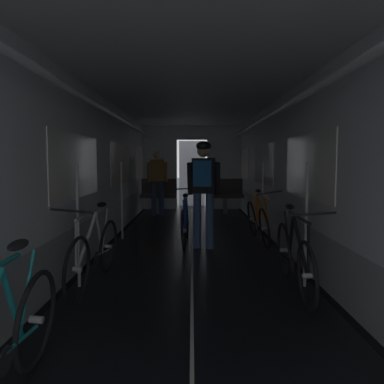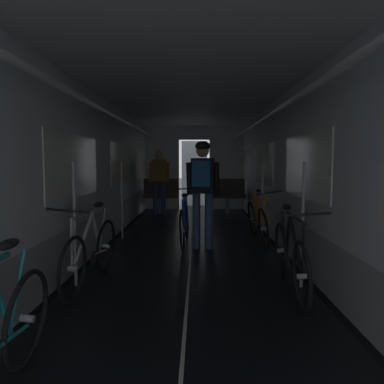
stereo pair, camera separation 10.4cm
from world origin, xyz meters
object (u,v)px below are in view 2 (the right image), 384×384
Objects in this scene: bench_seat_far_right at (227,193)px; bicycle_black at (290,257)px; bench_seat_far_left at (161,193)px; person_cyclist_aisle at (202,183)px; bicycle_silver at (91,252)px; bicycle_orange at (258,220)px; bicycle_blue_in_aisle at (185,222)px; person_standing_near_bench at (159,178)px.

bench_seat_far_right reaches higher than bicycle_black.
bicycle_black is at bearing -71.95° from bench_seat_far_left.
bench_seat_far_left is 4.31m from person_cyclist_aisle.
bicycle_silver is 1.00× the size of bicycle_orange.
bicycle_blue_in_aisle is (-1.01, -3.88, -0.18)m from bench_seat_far_right.
bicycle_blue_in_aisle is (-1.22, 2.26, 0.00)m from bicycle_black.
person_standing_near_bench is (0.00, -0.38, 0.41)m from bench_seat_far_left.
person_cyclist_aisle reaches higher than bench_seat_far_left.
person_cyclist_aisle is (-0.92, 2.00, 0.69)m from bicycle_black.
bicycle_black is at bearing -88.11° from bench_seat_far_right.
bicycle_silver is at bearing 174.58° from bicycle_black.
bench_seat_far_left is at bearing 104.66° from person_cyclist_aisle.
bicycle_orange reaches higher than bench_seat_far_left.
bench_seat_far_left is 6.47m from bicycle_black.
bicycle_blue_in_aisle is 1.00× the size of person_standing_near_bench.
bench_seat_far_left reaches higher than bicycle_blue_in_aisle.
bicycle_orange is 1.30m from bicycle_blue_in_aisle.
bench_seat_far_right is at bearing 71.37° from bicycle_silver.
person_cyclist_aisle reaches higher than bicycle_orange.
bench_seat_far_left is at bearing 119.59° from bicycle_orange.
bicycle_silver is (-2.20, 0.21, -0.00)m from bicycle_black.
bicycle_black is 2.21m from bicycle_silver.
person_standing_near_bench is at bearing 109.12° from bicycle_black.
bicycle_blue_in_aisle is 3.64m from person_standing_near_bench.
bench_seat_far_left is 0.58× the size of bicycle_orange.
bench_seat_far_left and bench_seat_far_right have the same top height.
bench_seat_far_left is 4.17m from bicycle_orange.
bicycle_orange reaches higher than bicycle_silver.
person_standing_near_bench is at bearing -168.17° from bench_seat_far_right.
bench_seat_far_right is at bearing 0.00° from bench_seat_far_left.
bicycle_blue_in_aisle is (-1.27, -0.25, 0.00)m from bicycle_orange.
bench_seat_far_right is 0.57× the size of person_cyclist_aisle.
bicycle_black reaches higher than bicycle_blue_in_aisle.
person_cyclist_aisle is at bearing 54.31° from bicycle_silver.
bicycle_black is at bearing -70.88° from person_standing_near_bench.
person_cyclist_aisle reaches higher than bicycle_black.
person_standing_near_bench is at bearing 106.02° from person_cyclist_aisle.
bench_seat_far_left is at bearing 180.00° from bench_seat_far_right.
bench_seat_far_right is at bearing 80.21° from person_cyclist_aisle.
bicycle_silver is 0.98× the size of person_cyclist_aisle.
bicycle_silver reaches higher than bicycle_black.
bicycle_black is at bearing -91.29° from bicycle_orange.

